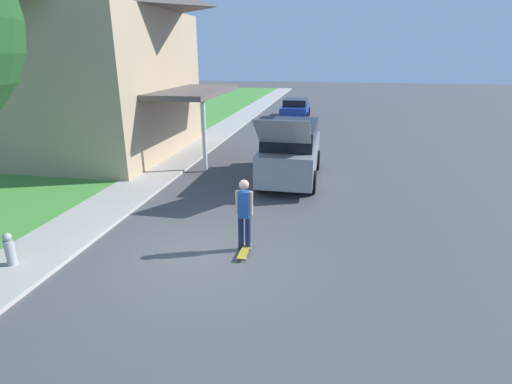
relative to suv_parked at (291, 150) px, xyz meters
The scene contains 9 objects.
ground_plane 6.57m from the suv_parked, 103.16° to the right, with size 120.00×120.00×0.00m, color #49494C.
lawn 9.54m from the suv_parked, behind, with size 10.00×80.00×0.08m.
sidewalk 5.19m from the suv_parked, behind, with size 1.80×80.00×0.10m.
house 10.61m from the suv_parked, 166.48° to the left, with size 11.30×8.96×8.32m.
suv_parked is the anchor object (origin of this frame).
car_down_street 15.04m from the suv_parked, 94.89° to the left, with size 1.95×4.15×1.35m.
skateboarder 5.89m from the suv_parked, 94.27° to the right, with size 0.41×0.23×1.74m.
skateboard 6.20m from the suv_parked, 93.63° to the right, with size 0.21×0.80×0.10m.
fire_hydrant 9.28m from the suv_parked, 123.98° to the right, with size 0.20×0.20×0.74m.
Camera 1 is at (2.91, -7.87, 4.41)m, focal length 28.00 mm.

